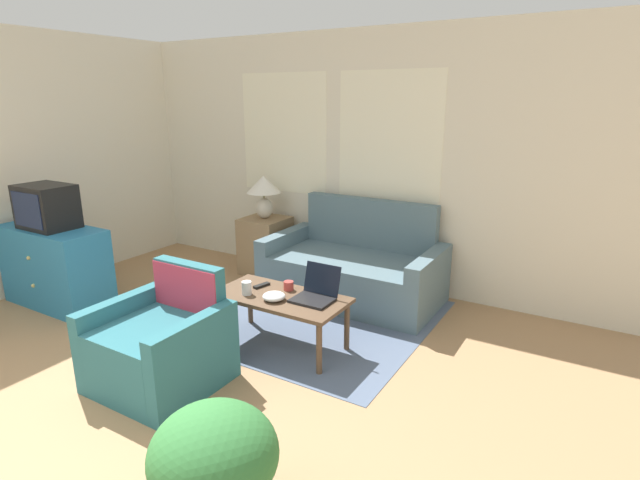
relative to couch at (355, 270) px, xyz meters
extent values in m
cube|color=silver|center=(-0.43, 0.47, 1.02)|extent=(6.08, 0.05, 2.60)
cube|color=white|center=(-1.15, 0.44, 1.27)|extent=(1.10, 0.01, 1.30)
cube|color=white|center=(0.12, 0.44, 1.27)|extent=(1.10, 0.01, 1.30)
cube|color=silver|center=(-3.00, -1.60, 1.02)|extent=(0.05, 5.08, 2.60)
cube|color=slate|center=(-0.03, -0.66, -0.27)|extent=(1.92, 2.01, 0.01)
cube|color=slate|center=(0.00, -0.07, -0.06)|extent=(1.43, 0.91, 0.43)
cube|color=slate|center=(0.00, 0.32, 0.20)|extent=(1.43, 0.12, 0.95)
cube|color=slate|center=(-0.78, -0.07, 0.02)|extent=(0.14, 0.91, 0.58)
cube|color=slate|center=(0.78, -0.07, 0.02)|extent=(0.14, 0.91, 0.58)
cube|color=#2D6B75|center=(-0.43, -2.14, -0.05)|extent=(0.60, 0.76, 0.45)
cube|color=#2D6B75|center=(-0.43, -1.80, 0.12)|extent=(0.60, 0.10, 0.80)
cube|color=#2D6B75|center=(-0.78, -2.14, 0.01)|extent=(0.10, 0.76, 0.57)
cube|color=#2D6B75|center=(-0.08, -2.14, 0.01)|extent=(0.10, 0.76, 0.57)
cube|color=#B23347|center=(-0.43, -1.86, 0.22)|extent=(0.60, 0.01, 0.58)
cube|color=teal|center=(-2.37, -1.65, 0.11)|extent=(1.11, 0.47, 0.77)
sphere|color=tan|center=(-2.37, -1.88, 0.26)|extent=(0.04, 0.04, 0.04)
sphere|color=tan|center=(-2.37, -1.88, -0.01)|extent=(0.04, 0.04, 0.04)
cube|color=black|center=(-2.37, -1.65, 0.69)|extent=(0.51, 0.36, 0.41)
cube|color=#192342|center=(-2.37, -1.83, 0.69)|extent=(0.42, 0.01, 0.32)
cube|color=#937551|center=(-1.21, 0.13, 0.04)|extent=(0.47, 0.47, 0.64)
ellipsoid|color=beige|center=(-1.21, 0.13, 0.48)|extent=(0.19, 0.19, 0.23)
cylinder|color=tan|center=(-1.21, 0.13, 0.62)|extent=(0.02, 0.02, 0.06)
cone|color=white|center=(-1.21, 0.13, 0.74)|extent=(0.38, 0.38, 0.19)
cube|color=brown|center=(-0.03, -1.24, 0.14)|extent=(1.07, 0.53, 0.03)
cylinder|color=brown|center=(-0.52, -1.46, -0.08)|extent=(0.04, 0.04, 0.40)
cylinder|color=brown|center=(0.45, -1.46, -0.08)|extent=(0.04, 0.04, 0.40)
cylinder|color=brown|center=(-0.52, -1.03, -0.08)|extent=(0.04, 0.04, 0.40)
cylinder|color=brown|center=(0.45, -1.03, -0.08)|extent=(0.04, 0.04, 0.40)
cube|color=black|center=(0.24, -1.21, 0.17)|extent=(0.31, 0.24, 0.02)
cube|color=black|center=(0.24, -1.06, 0.29)|extent=(0.31, 0.07, 0.23)
cylinder|color=white|center=(-0.28, -1.35, 0.21)|extent=(0.08, 0.08, 0.11)
cylinder|color=#B23D38|center=(-0.05, -1.11, 0.19)|extent=(0.08, 0.08, 0.07)
ellipsoid|color=white|center=(-0.02, -1.34, 0.19)|extent=(0.18, 0.18, 0.06)
cube|color=black|center=(-0.28, -1.16, 0.17)|extent=(0.08, 0.16, 0.02)
ellipsoid|color=#337538|center=(0.75, -2.86, 0.13)|extent=(0.58, 0.58, 0.44)
camera|label=1|loc=(2.11, -4.22, 1.66)|focal=28.00mm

